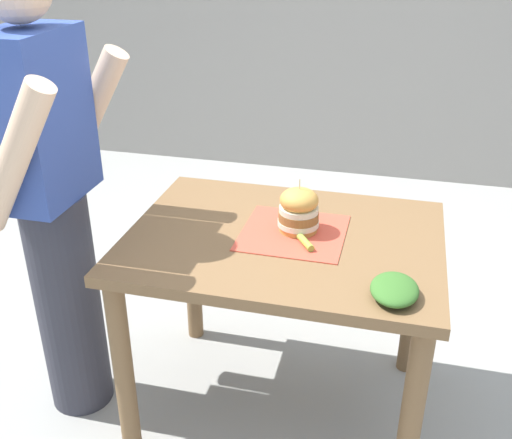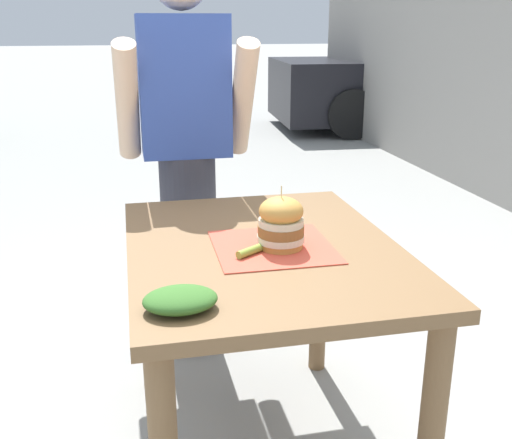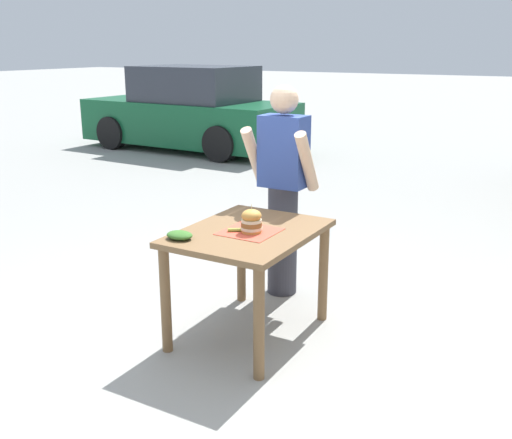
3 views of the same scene
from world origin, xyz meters
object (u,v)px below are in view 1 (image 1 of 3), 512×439
at_px(pickle_spear, 305,242).
at_px(side_salad, 394,289).
at_px(patio_table, 283,268).
at_px(sandwich, 299,210).
at_px(diner_across_table, 52,200).

bearing_deg(pickle_spear, side_salad, -127.66).
distance_m(patio_table, sandwich, 0.22).
relative_size(patio_table, side_salad, 6.01).
bearing_deg(sandwich, pickle_spear, -157.25).
relative_size(sandwich, diner_across_table, 0.11).
relative_size(side_salad, diner_across_table, 0.11).
bearing_deg(side_salad, patio_table, 53.00).
xyz_separation_m(sandwich, side_salad, (-0.34, -0.34, -0.06)).
height_order(patio_table, diner_across_table, diner_across_table).
relative_size(pickle_spear, side_salad, 0.53).
bearing_deg(diner_across_table, pickle_spear, -84.13).
bearing_deg(pickle_spear, patio_table, 55.43).
distance_m(patio_table, diner_across_table, 0.84).
bearing_deg(sandwich, patio_table, 138.42).
bearing_deg(side_salad, pickle_spear, 52.34).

